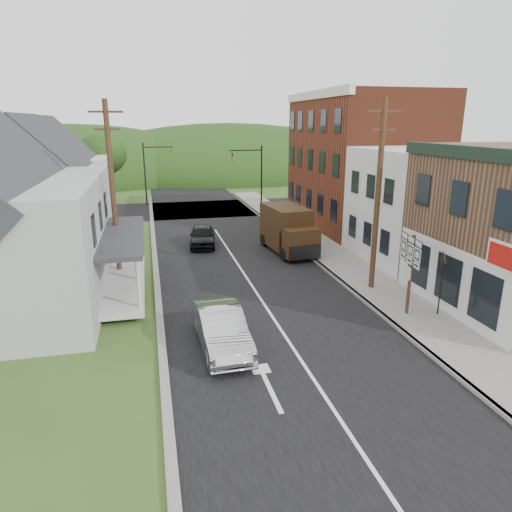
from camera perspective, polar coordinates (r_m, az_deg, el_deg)
ground at (r=18.24m, az=3.24°, el=-9.41°), size 120.00×120.00×0.00m
road at (r=27.33m, az=-2.69°, el=-0.48°), size 9.00×90.00×0.02m
cross_road at (r=43.71m, az=-6.85°, el=5.84°), size 60.00×9.00×0.02m
sidewalk_right at (r=27.16m, az=10.44°, el=-0.68°), size 2.80×55.00×0.15m
curb_right at (r=26.66m, az=7.78°, el=-0.88°), size 0.20×55.00×0.15m
curb_left at (r=24.99m, az=-12.37°, el=-2.35°), size 0.30×55.00×0.12m
storefront_white at (r=28.61m, az=21.20°, el=5.89°), size 8.00×7.00×6.50m
storefront_red at (r=36.56m, az=13.08°, el=11.40°), size 8.00×12.00×10.00m
house_blue at (r=33.58m, az=-24.12°, el=7.75°), size 7.14×8.16×7.28m
house_cream at (r=42.47m, az=-22.67°, el=9.45°), size 7.14×8.16×7.28m
utility_pole_right at (r=22.07m, az=14.99°, el=7.32°), size 1.60×0.26×9.00m
utility_pole_left at (r=24.01m, az=-17.49°, el=7.82°), size 1.60×0.26×9.00m
traffic_signal_right at (r=40.46m, az=-0.28°, el=10.50°), size 2.87×0.20×6.00m
traffic_signal_left at (r=46.41m, az=-12.90°, el=10.85°), size 2.87×0.20×6.00m
tree_left_d at (r=48.00m, az=-18.75°, el=11.94°), size 4.80×4.80×6.94m
forested_ridge at (r=71.32m, az=-9.52°, el=9.81°), size 90.00×30.00×16.00m
silver_sedan at (r=16.73m, az=-4.34°, el=-9.11°), size 1.72×4.54×1.48m
dark_sedan at (r=30.41m, az=-6.71°, el=2.51°), size 2.12×4.17×1.36m
delivery_van at (r=28.62m, az=4.03°, el=3.28°), size 2.54×5.29×2.87m
route_sign_cluster at (r=19.73m, az=18.73°, el=-0.89°), size 0.36×1.94×3.41m
warning_sign at (r=20.27m, az=22.19°, el=-2.13°), size 0.26×0.73×2.76m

